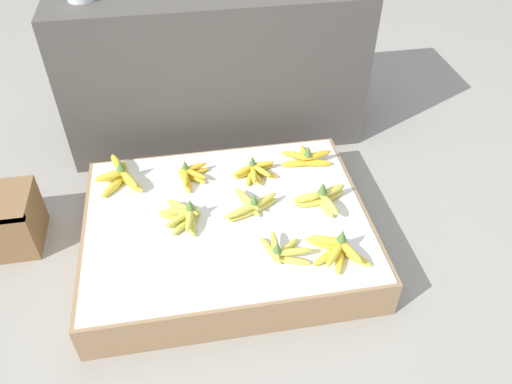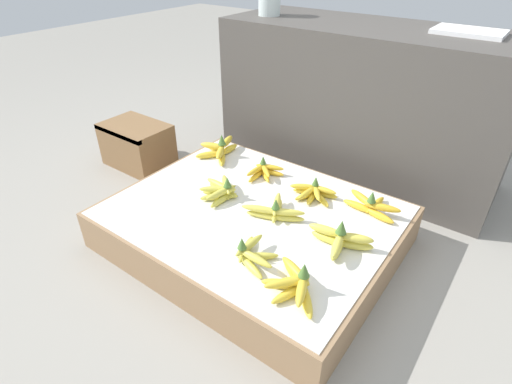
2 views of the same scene
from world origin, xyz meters
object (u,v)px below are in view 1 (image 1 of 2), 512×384
object	(u,v)px
banana_bunch_middle_right	(323,199)
banana_bunch_back_midright	(255,171)
banana_bunch_back_right	(306,158)
banana_bunch_back_midleft	(191,174)
banana_bunch_front_midright	(283,251)
banana_bunch_back_left	(119,176)
banana_bunch_middle_midleft	(184,215)
banana_bunch_front_right	(337,250)
banana_bunch_middle_midright	(251,206)

from	to	relation	value
banana_bunch_middle_right	banana_bunch_back_midright	xyz separation A→B (m)	(-0.23, 0.22, -0.01)
banana_bunch_back_right	banana_bunch_back_midleft	bearing A→B (deg)	-177.48
banana_bunch_back_midright	banana_bunch_front_midright	bearing A→B (deg)	-87.48
banana_bunch_back_right	banana_bunch_back_midright	bearing A→B (deg)	-168.82
banana_bunch_front_midright	banana_bunch_back_left	xyz separation A→B (m)	(-0.58, 0.51, 0.01)
banana_bunch_middle_midleft	banana_bunch_front_midright	bearing A→B (deg)	-35.77
banana_bunch_front_midright	banana_bunch_back_left	world-z (taller)	banana_bunch_back_left
banana_bunch_front_midright	banana_bunch_back_left	distance (m)	0.77
banana_bunch_front_right	banana_bunch_middle_right	bearing A→B (deg)	85.86
banana_bunch_back_midleft	banana_bunch_back_right	bearing A→B (deg)	2.52
banana_bunch_back_midright	banana_bunch_back_right	xyz separation A→B (m)	(0.23, 0.05, 0.01)
banana_bunch_back_midleft	banana_bunch_back_midright	xyz separation A→B (m)	(0.27, -0.02, -0.00)
banana_bunch_front_midright	banana_bunch_middle_midright	world-z (taller)	banana_bunch_middle_midright
banana_bunch_middle_right	banana_bunch_back_midright	distance (m)	0.32
banana_bunch_back_left	banana_bunch_back_right	bearing A→B (deg)	-0.65
banana_bunch_back_midright	banana_bunch_back_left	bearing A→B (deg)	174.38
banana_bunch_front_right	banana_bunch_middle_midright	size ratio (longest dim) A/B	0.92
banana_bunch_middle_right	banana_bunch_back_left	bearing A→B (deg)	160.47
banana_bunch_back_midleft	banana_bunch_back_midright	distance (m)	0.27
banana_bunch_front_midright	banana_bunch_middle_midleft	size ratio (longest dim) A/B	0.85
banana_bunch_middle_right	banana_bunch_front_right	bearing A→B (deg)	-94.14
banana_bunch_front_right	banana_bunch_middle_midright	world-z (taller)	banana_bunch_front_right
banana_bunch_back_midright	banana_bunch_middle_right	bearing A→B (deg)	-44.42
banana_bunch_front_right	banana_bunch_back_left	distance (m)	0.94
banana_bunch_middle_midleft	banana_bunch_back_left	bearing A→B (deg)	132.32
banana_bunch_back_midleft	banana_bunch_back_midright	world-z (taller)	same
banana_bunch_middle_right	banana_bunch_back_midleft	distance (m)	0.56
banana_bunch_middle_midleft	banana_bunch_middle_right	size ratio (longest dim) A/B	0.88
banana_bunch_middle_midright	banana_bunch_back_midright	world-z (taller)	banana_bunch_middle_midright
banana_bunch_middle_right	banana_bunch_middle_midright	bearing A→B (deg)	176.63
banana_bunch_middle_midright	banana_bunch_back_left	bearing A→B (deg)	152.58
banana_bunch_middle_midleft	banana_bunch_middle_right	xyz separation A→B (m)	(0.54, -0.01, 0.01)
banana_bunch_back_midleft	banana_bunch_back_right	xyz separation A→B (m)	(0.50, 0.02, 0.00)
banana_bunch_back_left	banana_bunch_back_midleft	bearing A→B (deg)	-6.12
banana_bunch_front_right	banana_bunch_middle_midleft	size ratio (longest dim) A/B	1.04
banana_bunch_middle_right	banana_bunch_back_right	distance (m)	0.27
banana_bunch_front_midright	banana_bunch_back_midleft	xyz separation A→B (m)	(-0.29, 0.48, -0.00)
banana_bunch_middle_midleft	banana_bunch_back_right	size ratio (longest dim) A/B	0.90
banana_bunch_middle_midleft	banana_bunch_back_midright	distance (m)	0.38
banana_bunch_middle_midleft	banana_bunch_middle_midright	size ratio (longest dim) A/B	0.88
banana_bunch_middle_midright	banana_bunch_front_right	bearing A→B (deg)	-46.79
banana_bunch_back_midright	banana_bunch_back_right	size ratio (longest dim) A/B	0.87
banana_bunch_middle_midright	banana_bunch_middle_right	bearing A→B (deg)	-3.37
banana_bunch_front_right	banana_bunch_back_midleft	xyz separation A→B (m)	(-0.48, 0.51, -0.00)
banana_bunch_back_midright	banana_bunch_middle_midleft	bearing A→B (deg)	-145.00
banana_bunch_front_midright	banana_bunch_middle_midright	xyz separation A→B (m)	(-0.07, 0.25, 0.00)
banana_bunch_back_left	banana_bunch_back_midright	distance (m)	0.56
banana_bunch_back_left	banana_bunch_front_midright	bearing A→B (deg)	-41.42
banana_bunch_back_midleft	banana_bunch_middle_midleft	bearing A→B (deg)	-99.88
banana_bunch_back_left	banana_bunch_back_midleft	xyz separation A→B (m)	(0.29, -0.03, -0.01)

